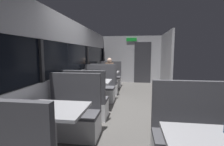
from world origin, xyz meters
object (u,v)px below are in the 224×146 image
bench_front_aisle_facing_entry (191,143)px  seated_passenger (110,75)px  bench_near_window_facing_entry (73,117)px  bench_mid_window_facing_entry (99,90)px  dining_table_near_window (52,115)px  bench_mid_window_facing_end (86,104)px  bench_far_window_facing_end (104,85)px  dining_table_far_window (107,74)px  dining_table_mid_window (93,84)px  bench_far_window_facing_entry (110,79)px

bench_front_aisle_facing_entry → seated_passenger: (-1.79, 4.90, 0.21)m
bench_near_window_facing_entry → bench_mid_window_facing_entry: size_ratio=1.00×
dining_table_near_window → bench_mid_window_facing_entry: size_ratio=0.82×
bench_mid_window_facing_end → bench_far_window_facing_end: 2.19m
bench_mid_window_facing_end → dining_table_far_window: bearing=90.0°
bench_near_window_facing_entry → bench_front_aisle_facing_entry: size_ratio=1.00×
bench_near_window_facing_entry → seated_passenger: size_ratio=0.87×
bench_mid_window_facing_end → bench_front_aisle_facing_entry: bearing=-37.8°
bench_mid_window_facing_end → dining_table_far_window: (0.00, 2.89, 0.31)m
bench_near_window_facing_entry → dining_table_far_window: bearing=90.0°
bench_mid_window_facing_entry → dining_table_far_window: size_ratio=1.22×
bench_far_window_facing_end → bench_front_aisle_facing_entry: bearing=-63.4°
dining_table_far_window → bench_far_window_facing_end: size_ratio=0.82×
bench_mid_window_facing_end → bench_mid_window_facing_entry: bearing=90.0°
bench_near_window_facing_entry → seated_passenger: seated_passenger is taller
dining_table_mid_window → bench_mid_window_facing_entry: size_ratio=0.82×
bench_mid_window_facing_end → bench_mid_window_facing_entry: (0.00, 1.40, 0.00)m
bench_mid_window_facing_entry → dining_table_far_window: 1.52m
bench_mid_window_facing_end → bench_far_window_facing_entry: (0.00, 3.59, 0.00)m
bench_far_window_facing_entry → bench_front_aisle_facing_entry: size_ratio=1.00×
dining_table_far_window → bench_far_window_facing_end: bench_far_window_facing_end is taller
bench_mid_window_facing_entry → dining_table_far_window: (0.00, 1.49, 0.31)m
bench_near_window_facing_entry → bench_front_aisle_facing_entry: same height
bench_mid_window_facing_entry → bench_far_window_facing_end: bearing=90.0°
bench_far_window_facing_end → seated_passenger: (0.00, 1.33, 0.21)m
dining_table_far_window → bench_front_aisle_facing_entry: (1.79, -4.28, -0.31)m
dining_table_near_window → bench_front_aisle_facing_entry: bench_front_aisle_facing_entry is taller
bench_near_window_facing_entry → seated_passenger: bearing=90.0°
bench_near_window_facing_entry → bench_front_aisle_facing_entry: (1.79, -0.60, 0.00)m
bench_front_aisle_facing_entry → seated_passenger: 5.22m
bench_far_window_facing_entry → bench_front_aisle_facing_entry: (1.79, -4.98, 0.00)m
seated_passenger → bench_mid_window_facing_entry: bearing=-90.0°
dining_table_near_window → bench_far_window_facing_end: bench_far_window_facing_end is taller
bench_far_window_facing_end → bench_far_window_facing_entry: size_ratio=1.00×
bench_near_window_facing_entry → seated_passenger: (0.00, 4.30, 0.21)m
bench_near_window_facing_entry → bench_mid_window_facing_entry: bearing=90.0°
bench_mid_window_facing_entry → bench_mid_window_facing_end: bearing=-90.0°
bench_mid_window_facing_end → seated_passenger: bearing=90.0°
bench_mid_window_facing_end → bench_far_window_facing_end: size_ratio=1.00×
dining_table_near_window → bench_mid_window_facing_entry: bench_mid_window_facing_entry is taller
bench_near_window_facing_entry → bench_far_window_facing_end: bearing=90.0°
dining_table_near_window → bench_front_aisle_facing_entry: size_ratio=0.82×
bench_front_aisle_facing_entry → dining_table_near_window: bearing=-176.8°
bench_near_window_facing_entry → bench_front_aisle_facing_entry: 1.89m
seated_passenger → bench_far_window_facing_end: bearing=-90.0°
bench_far_window_facing_end → dining_table_mid_window: bearing=-90.0°
bench_mid_window_facing_entry → seated_passenger: (0.00, 2.12, 0.21)m
dining_table_mid_window → bench_front_aisle_facing_entry: bearing=-49.4°
bench_near_window_facing_entry → bench_far_window_facing_end: same height
bench_far_window_facing_end → dining_table_far_window: bearing=90.0°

